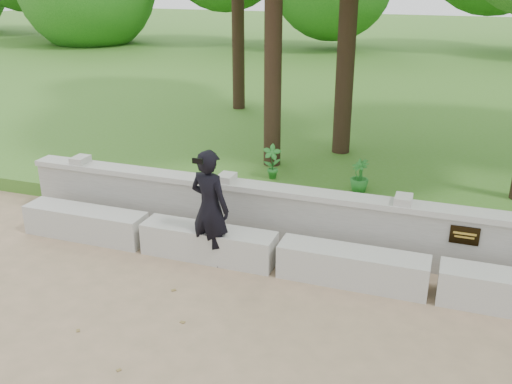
# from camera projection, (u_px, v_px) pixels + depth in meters

# --- Properties ---
(lawn) EXTENTS (40.00, 22.00, 0.25)m
(lawn) POSITION_uv_depth(u_px,v_px,m) (457.00, 95.00, 17.60)
(lawn) COLOR #3E741D
(lawn) RESTS_ON ground
(concrete_bench) EXTENTS (11.90, 0.45, 0.45)m
(concrete_bench) POSITION_uv_depth(u_px,v_px,m) (434.00, 280.00, 6.94)
(concrete_bench) COLOR #BCB9B1
(concrete_bench) RESTS_ON ground
(parapet_wall) EXTENTS (12.50, 0.35, 0.90)m
(parapet_wall) POSITION_uv_depth(u_px,v_px,m) (439.00, 239.00, 7.47)
(parapet_wall) COLOR #B0AEA6
(parapet_wall) RESTS_ON ground
(man_main) EXTENTS (0.67, 0.61, 1.62)m
(man_main) POSITION_uv_depth(u_px,v_px,m) (210.00, 208.00, 7.55)
(man_main) COLOR black
(man_main) RESTS_ON ground
(shrub_a) EXTENTS (0.38, 0.30, 0.62)m
(shrub_a) POSITION_uv_depth(u_px,v_px,m) (272.00, 162.00, 10.13)
(shrub_a) COLOR #297A2B
(shrub_a) RESTS_ON lawn
(shrub_d) EXTENTS (0.42, 0.41, 0.56)m
(shrub_d) POSITION_uv_depth(u_px,v_px,m) (360.00, 176.00, 9.55)
(shrub_d) COLOR #297A2B
(shrub_d) RESTS_ON lawn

